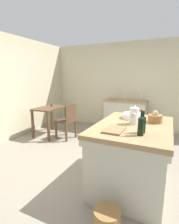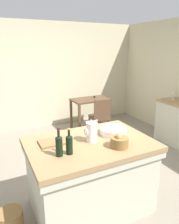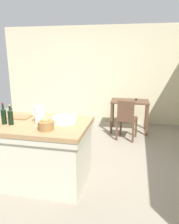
{
  "view_description": "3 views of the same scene",
  "coord_description": "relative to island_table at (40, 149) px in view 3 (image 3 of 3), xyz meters",
  "views": [
    {
      "loc": [
        -2.65,
        -1.06,
        1.59
      ],
      "look_at": [
        0.39,
        0.38,
        0.89
      ],
      "focal_mm": 27.23,
      "sensor_mm": 36.0,
      "label": 1
    },
    {
      "loc": [
        -1.3,
        -2.68,
        1.99
      ],
      "look_at": [
        0.22,
        0.38,
        0.94
      ],
      "focal_mm": 33.9,
      "sensor_mm": 36.0,
      "label": 2
    },
    {
      "loc": [
        1.09,
        -3.42,
        1.89
      ],
      "look_at": [
        0.3,
        0.27,
        0.87
      ],
      "focal_mm": 35.08,
      "sensor_mm": 36.0,
      "label": 3
    }
  ],
  "objects": [
    {
      "name": "island_table",
      "position": [
        0.0,
        0.0,
        0.0
      ],
      "size": [
        1.47,
        1.01,
        0.92
      ],
      "color": "#99754C",
      "rests_on": "ground"
    },
    {
      "name": "cutting_board",
      "position": [
        -0.39,
        0.17,
        0.44
      ],
      "size": [
        0.35,
        0.23,
        0.02
      ],
      "primitive_type": "cube",
      "rotation": [
        0.0,
        0.0,
        -0.01
      ],
      "color": "olive",
      "rests_on": "island_table"
    },
    {
      "name": "wine_bottle_dark",
      "position": [
        -0.33,
        -0.16,
        0.54
      ],
      "size": [
        0.07,
        0.07,
        0.29
      ],
      "color": "black",
      "rests_on": "island_table"
    },
    {
      "name": "wash_bowl",
      "position": [
        0.37,
        0.09,
        0.47
      ],
      "size": [
        0.34,
        0.34,
        0.08
      ],
      "primitive_type": "cylinder",
      "color": "white",
      "rests_on": "island_table"
    },
    {
      "name": "wine_bottle_amber",
      "position": [
        -0.44,
        -0.16,
        0.54
      ],
      "size": [
        0.07,
        0.07,
        0.3
      ],
      "color": "black",
      "rests_on": "island_table"
    },
    {
      "name": "pitcher",
      "position": [
        0.02,
        0.01,
        0.55
      ],
      "size": [
        0.17,
        0.13,
        0.28
      ],
      "color": "white",
      "rests_on": "island_table"
    },
    {
      "name": "writing_desk",
      "position": [
        1.23,
        2.47,
        0.15
      ],
      "size": [
        0.92,
        0.59,
        0.83
      ],
      "color": "#513826",
      "rests_on": "ground"
    },
    {
      "name": "ground_plane",
      "position": [
        0.27,
        0.63,
        -0.49
      ],
      "size": [
        6.76,
        6.76,
        0.0
      ],
      "primitive_type": "plane",
      "color": "gray"
    },
    {
      "name": "bread_basket",
      "position": [
        0.24,
        -0.26,
        0.49
      ],
      "size": [
        0.2,
        0.2,
        0.19
      ],
      "color": "olive",
      "rests_on": "island_table"
    },
    {
      "name": "wall_back",
      "position": [
        0.27,
        3.23,
        0.81
      ],
      "size": [
        5.32,
        0.12,
        2.6
      ],
      "primitive_type": "cube",
      "color": "beige",
      "rests_on": "ground"
    },
    {
      "name": "wooden_chair",
      "position": [
        1.19,
        1.89,
        0.0
      ],
      "size": [
        0.46,
        0.46,
        0.91
      ],
      "color": "#513826",
      "rests_on": "ground"
    }
  ]
}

